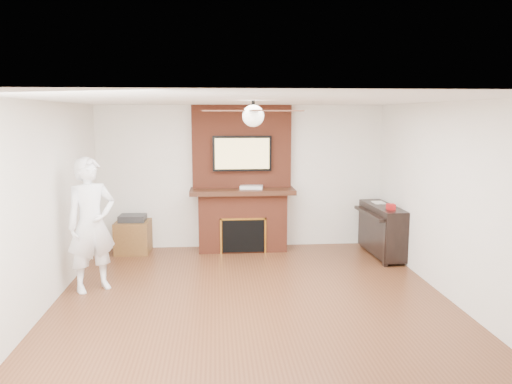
{
  "coord_description": "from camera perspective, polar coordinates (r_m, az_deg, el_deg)",
  "views": [
    {
      "loc": [
        -0.45,
        -5.96,
        2.34
      ],
      "look_at": [
        0.11,
        0.9,
        1.26
      ],
      "focal_mm": 35.0,
      "sensor_mm": 36.0,
      "label": 1
    }
  ],
  "objects": [
    {
      "name": "room_shell",
      "position": [
        6.07,
        -0.31,
        -1.45
      ],
      "size": [
        5.36,
        5.86,
        2.86
      ],
      "color": "#512B17",
      "rests_on": "ground"
    },
    {
      "name": "candle_blue",
      "position": [
        8.61,
        -0.7,
        -6.64
      ],
      "size": [
        0.06,
        0.06,
        0.07
      ],
      "primitive_type": "cylinder",
      "color": "#3A69AF",
      "rests_on": "ground"
    },
    {
      "name": "side_table",
      "position": [
        8.79,
        -13.86,
        -4.8
      ],
      "size": [
        0.58,
        0.58,
        0.65
      ],
      "rotation": [
        0.0,
        0.0,
        -0.03
      ],
      "color": "brown",
      "rests_on": "ground"
    },
    {
      "name": "cable_box",
      "position": [
        8.52,
        -0.52,
        0.56
      ],
      "size": [
        0.41,
        0.28,
        0.05
      ],
      "primitive_type": "cube",
      "rotation": [
        0.0,
        0.0,
        -0.16
      ],
      "color": "silver",
      "rests_on": "fireplace"
    },
    {
      "name": "ceiling_fan",
      "position": [
        5.98,
        -0.32,
        8.81
      ],
      "size": [
        1.21,
        1.21,
        0.31
      ],
      "color": "black",
      "rests_on": "room_shell"
    },
    {
      "name": "fireplace",
      "position": [
        8.62,
        -1.6,
        -0.1
      ],
      "size": [
        1.78,
        0.64,
        2.5
      ],
      "color": "brown",
      "rests_on": "ground"
    },
    {
      "name": "candle_orange",
      "position": [
        8.65,
        -2.74,
        -6.41
      ],
      "size": [
        0.08,
        0.08,
        0.12
      ],
      "primitive_type": "cylinder",
      "color": "orange",
      "rests_on": "ground"
    },
    {
      "name": "piano",
      "position": [
        8.56,
        14.21,
        -4.12
      ],
      "size": [
        0.54,
        1.32,
        0.94
      ],
      "rotation": [
        0.0,
        0.0,
        0.04
      ],
      "color": "black",
      "rests_on": "ground"
    },
    {
      "name": "person",
      "position": [
        6.95,
        -18.3,
        -3.56
      ],
      "size": [
        0.79,
        0.73,
        1.79
      ],
      "primitive_type": "imported",
      "rotation": [
        0.0,
        0.0,
        0.6
      ],
      "color": "white",
      "rests_on": "ground"
    },
    {
      "name": "tv",
      "position": [
        8.5,
        -1.6,
        4.42
      ],
      "size": [
        1.0,
        0.08,
        0.6
      ],
      "color": "black",
      "rests_on": "fireplace"
    },
    {
      "name": "candle_cream",
      "position": [
        8.6,
        -0.23,
        -6.53
      ],
      "size": [
        0.07,
        0.07,
        0.11
      ],
      "primitive_type": "cylinder",
      "color": "beige",
      "rests_on": "ground"
    }
  ]
}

